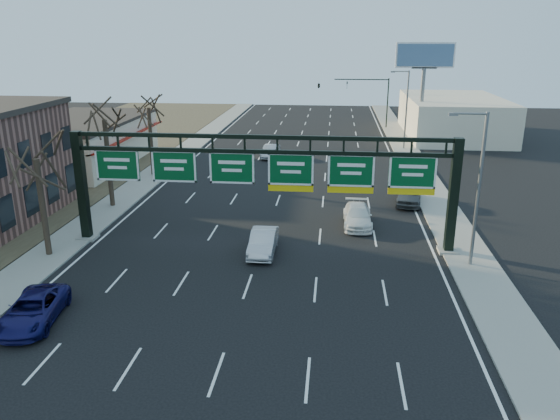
# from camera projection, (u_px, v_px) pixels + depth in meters

# --- Properties ---
(ground) EXTENTS (160.00, 160.00, 0.00)m
(ground) POSITION_uv_depth(u_px,v_px,m) (241.00, 304.00, 27.60)
(ground) COLOR black
(ground) RESTS_ON ground
(sidewalk_left) EXTENTS (3.00, 120.00, 0.12)m
(sidewalk_left) POSITION_uv_depth(u_px,v_px,m) (135.00, 189.00, 47.72)
(sidewalk_left) COLOR gray
(sidewalk_left) RESTS_ON ground
(sidewalk_right) EXTENTS (3.00, 120.00, 0.12)m
(sidewalk_right) POSITION_uv_depth(u_px,v_px,m) (434.00, 197.00, 45.29)
(sidewalk_right) COLOR gray
(sidewalk_right) RESTS_ON ground
(dirt_strip_left) EXTENTS (21.00, 120.00, 0.06)m
(dirt_strip_left) POSITION_uv_depth(u_px,v_px,m) (3.00, 185.00, 48.88)
(dirt_strip_left) COLOR #473D2B
(dirt_strip_left) RESTS_ON ground
(lane_markings) EXTENTS (21.60, 120.00, 0.01)m
(lane_markings) POSITION_uv_depth(u_px,v_px,m) (280.00, 193.00, 46.52)
(lane_markings) COLOR white
(lane_markings) RESTS_ON ground
(sign_gantry) EXTENTS (24.60, 1.20, 7.20)m
(sign_gantry) POSITION_uv_depth(u_px,v_px,m) (264.00, 176.00, 33.72)
(sign_gantry) COLOR black
(sign_gantry) RESTS_ON ground
(cream_strip) EXTENTS (10.90, 18.40, 4.70)m
(cream_strip) POSITION_uv_depth(u_px,v_px,m) (83.00, 141.00, 56.35)
(cream_strip) COLOR beige
(cream_strip) RESTS_ON ground
(building_right_distant) EXTENTS (12.00, 20.00, 5.00)m
(building_right_distant) POSITION_uv_depth(u_px,v_px,m) (453.00, 116.00, 72.23)
(building_right_distant) COLOR beige
(building_right_distant) RESTS_ON ground
(tree_gantry) EXTENTS (3.60, 3.60, 8.48)m
(tree_gantry) POSITION_uv_depth(u_px,v_px,m) (33.00, 141.00, 31.34)
(tree_gantry) COLOR black
(tree_gantry) RESTS_ON sidewalk_left
(tree_mid) EXTENTS (3.60, 3.60, 9.24)m
(tree_mid) POSITION_uv_depth(u_px,v_px,m) (103.00, 106.00, 40.57)
(tree_mid) COLOR black
(tree_mid) RESTS_ON sidewalk_left
(tree_far) EXTENTS (3.60, 3.60, 8.86)m
(tree_far) POSITION_uv_depth(u_px,v_px,m) (148.00, 96.00, 50.15)
(tree_far) COLOR black
(tree_far) RESTS_ON sidewalk_left
(streetlight_near) EXTENTS (2.15, 0.22, 9.00)m
(streetlight_near) POSITION_uv_depth(u_px,v_px,m) (477.00, 182.00, 30.52)
(streetlight_near) COLOR slate
(streetlight_near) RESTS_ON sidewalk_right
(streetlight_far) EXTENTS (2.15, 0.22, 9.00)m
(streetlight_far) POSITION_uv_depth(u_px,v_px,m) (405.00, 106.00, 62.69)
(streetlight_far) COLOR slate
(streetlight_far) RESTS_ON sidewalk_right
(billboard_right) EXTENTS (7.00, 0.50, 12.00)m
(billboard_right) POSITION_uv_depth(u_px,v_px,m) (424.00, 67.00, 65.93)
(billboard_right) COLOR slate
(billboard_right) RESTS_ON ground
(traffic_signal_mast) EXTENTS (10.16, 0.54, 7.00)m
(traffic_signal_mast) POSITION_uv_depth(u_px,v_px,m) (345.00, 89.00, 77.40)
(traffic_signal_mast) COLOR black
(traffic_signal_mast) RESTS_ON ground
(car_blue_suv) EXTENTS (2.89, 5.10, 1.34)m
(car_blue_suv) POSITION_uv_depth(u_px,v_px,m) (33.00, 310.00, 25.59)
(car_blue_suv) COLOR #12114E
(car_blue_suv) RESTS_ON ground
(car_silver_sedan) EXTENTS (1.53, 4.36, 1.43)m
(car_silver_sedan) POSITION_uv_depth(u_px,v_px,m) (263.00, 242.00, 33.74)
(car_silver_sedan) COLOR #B6B5BB
(car_silver_sedan) RESTS_ON ground
(car_white_wagon) EXTENTS (1.98, 4.80, 1.39)m
(car_white_wagon) POSITION_uv_depth(u_px,v_px,m) (357.00, 216.00, 38.62)
(car_white_wagon) COLOR white
(car_white_wagon) RESTS_ON ground
(car_grey_far) EXTENTS (2.59, 4.96, 1.61)m
(car_grey_far) POSITION_uv_depth(u_px,v_px,m) (409.00, 194.00, 43.57)
(car_grey_far) COLOR #46484B
(car_grey_far) RESTS_ON ground
(car_silver_distant) EXTENTS (1.88, 4.29, 1.37)m
(car_silver_distant) POSITION_uv_depth(u_px,v_px,m) (270.00, 151.00, 59.77)
(car_silver_distant) COLOR #A6A7AB
(car_silver_distant) RESTS_ON ground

